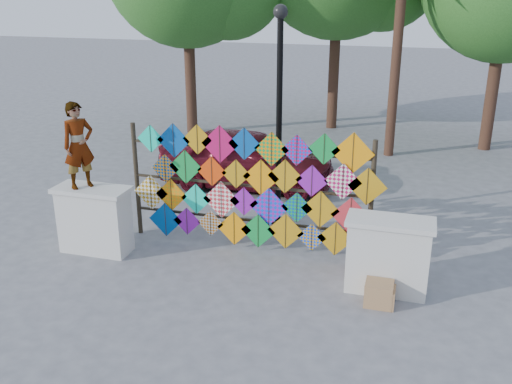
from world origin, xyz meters
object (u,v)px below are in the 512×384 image
Objects in this scene: sedan at (247,158)px; lamppost at (279,98)px; kite_rack at (252,189)px; vendor_woman at (79,145)px.

lamppost is at bearing -149.22° from sedan.
kite_rack is 1.96m from lamppost.
sedan is (-1.15, 3.39, -0.47)m from kite_rack.
vendor_woman is at bearing -145.24° from lamppost.
lamppost reaches higher than kite_rack.
lamppost reaches higher than sedan.
vendor_woman is 3.91m from lamppost.
vendor_woman is 0.37× the size of sedan.
sedan is (1.84, 4.31, -1.33)m from vendor_woman.
vendor_woman is at bearing -162.84° from kite_rack.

